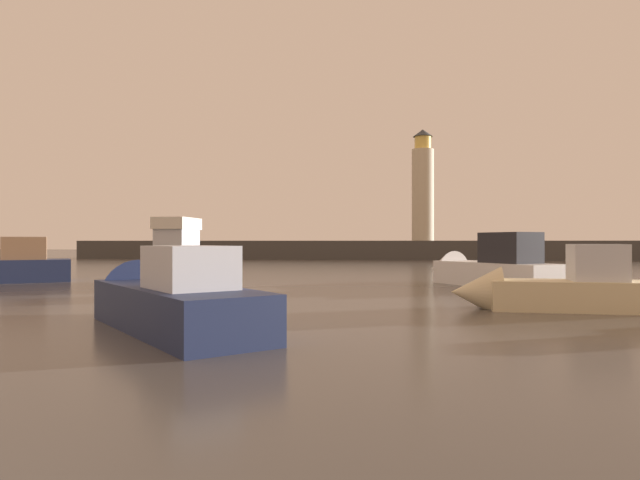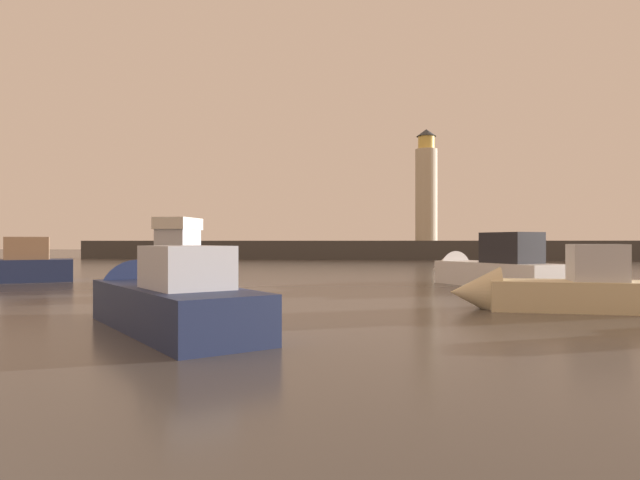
{
  "view_description": "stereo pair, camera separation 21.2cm",
  "coord_description": "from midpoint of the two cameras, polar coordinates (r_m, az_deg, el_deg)",
  "views": [
    {
      "loc": [
        4.54,
        -1.73,
        2.29
      ],
      "look_at": [
        1.36,
        21.47,
        2.35
      ],
      "focal_mm": 31.0,
      "sensor_mm": 36.0,
      "label": 1
    },
    {
      "loc": [
        4.75,
        -1.7,
        2.29
      ],
      "look_at": [
        1.36,
        21.47,
        2.35
      ],
      "focal_mm": 31.0,
      "sensor_mm": 36.0,
      "label": 2
    }
  ],
  "objects": [
    {
      "name": "motorboat_5",
      "position": [
        15.76,
        -16.06,
        -5.84
      ],
      "size": [
        7.6,
        7.93,
        2.66
      ],
      "color": "#1E284C",
      "rests_on": "ground_plane"
    },
    {
      "name": "motorboat_6",
      "position": [
        19.92,
        22.32,
        -4.76
      ],
      "size": [
        6.39,
        2.17,
        2.54
      ],
      "color": "beige",
      "rests_on": "ground_plane"
    },
    {
      "name": "motorboat_3",
      "position": [
        29.96,
        -13.09,
        -2.47
      ],
      "size": [
        2.19,
        7.73,
        3.84
      ],
      "color": "black",
      "rests_on": "ground_plane"
    },
    {
      "name": "lighthouse",
      "position": [
        70.72,
        11.0,
        5.31
      ],
      "size": [
        2.73,
        2.73,
        13.98
      ],
      "color": "beige",
      "rests_on": "breakwater"
    },
    {
      "name": "motorboat_0",
      "position": [
        29.98,
        16.73,
        -2.79
      ],
      "size": [
        6.69,
        8.24,
        3.14
      ],
      "color": "white",
      "rests_on": "ground_plane"
    },
    {
      "name": "breakwater",
      "position": [
        70.48,
        4.54,
        -1.04
      ],
      "size": [
        74.62,
        4.8,
        2.38
      ],
      "primitive_type": "cube",
      "color": "#423F3D",
      "rests_on": "ground_plane"
    },
    {
      "name": "ground_plane",
      "position": [
        36.39,
        0.98,
        -3.75
      ],
      "size": [
        220.0,
        220.0,
        0.0
      ],
      "primitive_type": "plane",
      "color": "#4C4742"
    }
  ]
}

